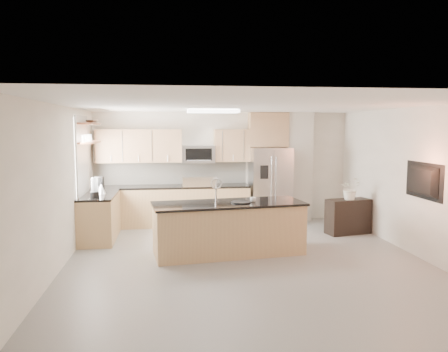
{
  "coord_description": "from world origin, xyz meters",
  "views": [
    {
      "loc": [
        -1.29,
        -7.02,
        2.25
      ],
      "look_at": [
        -0.22,
        1.3,
        1.31
      ],
      "focal_mm": 35.0,
      "sensor_mm": 36.0,
      "label": 1
    }
  ],
  "objects": [
    {
      "name": "range",
      "position": [
        -0.6,
        2.92,
        0.47
      ],
      "size": [
        0.76,
        0.64,
        1.14
      ],
      "color": "black",
      "rests_on": "floor"
    },
    {
      "name": "upper_cabinets",
      "position": [
        -1.3,
        3.09,
        1.83
      ],
      "size": [
        3.5,
        0.33,
        0.75
      ],
      "color": "tan",
      "rests_on": "wall_back"
    },
    {
      "name": "bowl",
      "position": [
        -2.85,
        2.33,
        2.38
      ],
      "size": [
        0.44,
        0.44,
        0.08
      ],
      "primitive_type": "imported",
      "rotation": [
        0.0,
        0.0,
        -0.38
      ],
      "color": "#B6B6B8",
      "rests_on": "shelf_upper"
    },
    {
      "name": "back_counter",
      "position": [
        -1.23,
        2.93,
        0.47
      ],
      "size": [
        3.55,
        0.66,
        1.44
      ],
      "color": "tan",
      "rests_on": "floor"
    },
    {
      "name": "cup",
      "position": [
        0.2,
        0.52,
        0.97
      ],
      "size": [
        0.13,
        0.13,
        0.09
      ],
      "primitive_type": "imported",
      "rotation": [
        0.0,
        0.0,
        0.22
      ],
      "color": "white",
      "rests_on": "island"
    },
    {
      "name": "credenza",
      "position": [
        2.48,
        1.66,
        0.37
      ],
      "size": [
        0.98,
        0.56,
        0.74
      ],
      "primitive_type": "cube",
      "rotation": [
        0.0,
        0.0,
        0.2
      ],
      "color": "black",
      "rests_on": "floor"
    },
    {
      "name": "television",
      "position": [
        2.91,
        -0.2,
        1.35
      ],
      "size": [
        0.14,
        1.08,
        0.62
      ],
      "primitive_type": "imported",
      "rotation": [
        0.0,
        0.0,
        1.57
      ],
      "color": "black",
      "rests_on": "wall_right"
    },
    {
      "name": "ceiling",
      "position": [
        0.0,
        0.0,
        2.6
      ],
      "size": [
        6.0,
        6.5,
        0.02
      ],
      "primitive_type": "cube",
      "color": "white",
      "rests_on": "wall_back"
    },
    {
      "name": "window",
      "position": [
        -2.98,
        1.85,
        1.65
      ],
      "size": [
        0.04,
        1.15,
        1.65
      ],
      "color": "white",
      "rests_on": "wall_left"
    },
    {
      "name": "island",
      "position": [
        -0.24,
        0.52,
        0.46
      ],
      "size": [
        2.77,
        1.29,
        1.35
      ],
      "rotation": [
        0.0,
        0.0,
        0.12
      ],
      "color": "tan",
      "rests_on": "floor"
    },
    {
      "name": "ceiling_fixture",
      "position": [
        -0.4,
        1.6,
        2.56
      ],
      "size": [
        1.0,
        0.5,
        0.06
      ],
      "primitive_type": "cube",
      "color": "white",
      "rests_on": "ceiling"
    },
    {
      "name": "platter",
      "position": [
        -0.03,
        0.48,
        0.93
      ],
      "size": [
        0.44,
        0.44,
        0.02
      ],
      "primitive_type": "cylinder",
      "rotation": [
        0.0,
        0.0,
        -0.33
      ],
      "color": "black",
      "rests_on": "island"
    },
    {
      "name": "left_counter",
      "position": [
        -2.67,
        1.85,
        0.46
      ],
      "size": [
        0.66,
        1.5,
        0.92
      ],
      "color": "tan",
      "rests_on": "floor"
    },
    {
      "name": "flower_vase",
      "position": [
        2.48,
        1.6,
        1.09
      ],
      "size": [
        0.78,
        0.72,
        0.71
      ],
      "primitive_type": "imported",
      "rotation": [
        0.0,
        0.0,
        0.3
      ],
      "color": "white",
      "rests_on": "credenza"
    },
    {
      "name": "wall_right",
      "position": [
        3.0,
        0.0,
        1.3
      ],
      "size": [
        0.02,
        6.5,
        2.6
      ],
      "primitive_type": "cube",
      "color": "white",
      "rests_on": "floor"
    },
    {
      "name": "blender",
      "position": [
        -2.68,
        1.38,
        1.09
      ],
      "size": [
        0.17,
        0.17,
        0.39
      ],
      "color": "black",
      "rests_on": "left_counter"
    },
    {
      "name": "shelf_lower",
      "position": [
        -2.85,
        1.95,
        1.95
      ],
      "size": [
        0.3,
        1.2,
        0.04
      ],
      "primitive_type": "cube",
      "color": "brown",
      "rests_on": "wall_left"
    },
    {
      "name": "wall_back",
      "position": [
        0.0,
        3.25,
        1.3
      ],
      "size": [
        6.0,
        0.02,
        2.6
      ],
      "primitive_type": "cube",
      "color": "white",
      "rests_on": "floor"
    },
    {
      "name": "floor",
      "position": [
        0.0,
        0.0,
        0.0
      ],
      "size": [
        6.5,
        6.5,
        0.0
      ],
      "primitive_type": "plane",
      "color": "gray",
      "rests_on": "ground"
    },
    {
      "name": "kettle",
      "position": [
        -2.62,
        1.87,
        1.02
      ],
      "size": [
        0.19,
        0.19,
        0.24
      ],
      "color": "#B6B6B8",
      "rests_on": "left_counter"
    },
    {
      "name": "coffee_maker",
      "position": [
        -2.69,
        2.03,
        1.07
      ],
      "size": [
        0.18,
        0.22,
        0.32
      ],
      "color": "black",
      "rests_on": "left_counter"
    },
    {
      "name": "refrigerator",
      "position": [
        1.06,
        2.87,
        0.89
      ],
      "size": [
        0.92,
        0.78,
        1.78
      ],
      "color": "#B6B6B8",
      "rests_on": "floor"
    },
    {
      "name": "shelf_upper",
      "position": [
        -2.85,
        1.95,
        2.32
      ],
      "size": [
        0.3,
        1.2,
        0.04
      ],
      "primitive_type": "cube",
      "color": "brown",
      "rests_on": "wall_left"
    },
    {
      "name": "microwave",
      "position": [
        -0.6,
        3.04,
        1.63
      ],
      "size": [
        0.76,
        0.4,
        0.4
      ],
      "color": "#B6B6B8",
      "rests_on": "upper_cabinets"
    },
    {
      "name": "wall_left",
      "position": [
        -3.0,
        0.0,
        1.3
      ],
      "size": [
        0.02,
        6.5,
        2.6
      ],
      "primitive_type": "cube",
      "color": "white",
      "rests_on": "floor"
    },
    {
      "name": "wall_front",
      "position": [
        0.0,
        -3.25,
        1.3
      ],
      "size": [
        6.0,
        0.02,
        2.6
      ],
      "primitive_type": "cube",
      "color": "white",
      "rests_on": "floor"
    },
    {
      "name": "partition_column",
      "position": [
        1.82,
        3.1,
        1.3
      ],
      "size": [
        0.6,
        0.3,
        2.6
      ],
      "primitive_type": "cube",
      "color": "beige",
      "rests_on": "floor"
    }
  ]
}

